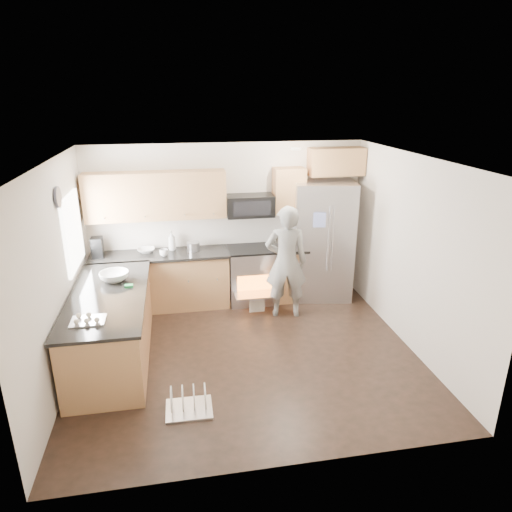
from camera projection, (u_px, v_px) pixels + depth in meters
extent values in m
plane|color=black|center=(247.00, 354.00, 6.17)|extent=(4.50, 4.50, 0.00)
cube|color=beige|center=(227.00, 222.00, 7.58)|extent=(4.50, 0.04, 2.60)
cube|color=beige|center=(283.00, 347.00, 3.88)|extent=(4.50, 0.04, 2.60)
cube|color=beige|center=(57.00, 277.00, 5.35)|extent=(0.04, 4.00, 2.60)
cube|color=beige|center=(412.00, 254.00, 6.10)|extent=(0.04, 4.00, 2.60)
cube|color=white|center=(245.00, 160.00, 5.29)|extent=(4.50, 4.00, 0.04)
cube|color=white|center=(73.00, 232.00, 6.20)|extent=(0.04, 1.00, 1.00)
cylinder|color=beige|center=(296.00, 149.00, 6.46)|extent=(0.14, 0.14, 0.02)
cylinder|color=#474754|center=(58.00, 197.00, 5.49)|extent=(0.03, 0.26, 0.26)
cube|color=#A66D42|center=(162.00, 282.00, 7.41)|extent=(2.15, 0.60, 0.87)
cube|color=black|center=(160.00, 255.00, 7.24)|extent=(2.19, 0.64, 0.04)
cube|color=#A66D42|center=(289.00, 273.00, 7.76)|extent=(0.50, 0.60, 0.87)
cube|color=black|center=(290.00, 247.00, 7.59)|extent=(0.54, 0.64, 0.04)
cube|color=#A66D42|center=(156.00, 196.00, 7.06)|extent=(2.16, 0.33, 0.74)
cube|color=#A66D42|center=(289.00, 191.00, 7.41)|extent=(0.50, 0.33, 0.74)
cube|color=#A66D42|center=(336.00, 162.00, 7.39)|extent=(0.90, 0.33, 0.44)
imported|color=silver|center=(146.00, 250.00, 7.29)|extent=(0.27, 0.27, 0.07)
imported|color=white|center=(172.00, 241.00, 7.36)|extent=(0.12, 0.12, 0.31)
imported|color=white|center=(164.00, 253.00, 7.12)|extent=(0.14, 0.14, 0.11)
cylinder|color=#B7B7BC|center=(193.00, 246.00, 7.36)|extent=(0.21, 0.21, 0.14)
cube|color=black|center=(97.00, 247.00, 7.03)|extent=(0.17, 0.21, 0.32)
cylinder|color=#B7B7BC|center=(284.00, 242.00, 7.68)|extent=(0.09, 0.09, 0.07)
cube|color=#A66D42|center=(112.00, 328.00, 5.96)|extent=(0.90, 2.30, 0.87)
cube|color=black|center=(108.00, 295.00, 5.80)|extent=(0.96, 2.36, 0.04)
imported|color=white|center=(114.00, 276.00, 6.19)|extent=(0.39, 0.39, 0.12)
cube|color=green|center=(129.00, 286.00, 5.99)|extent=(0.10, 0.07, 0.03)
cube|color=#B7B7BC|center=(88.00, 318.00, 5.08)|extent=(0.37, 0.29, 0.08)
cube|color=#B7B7BC|center=(251.00, 275.00, 7.63)|extent=(0.76, 0.62, 0.90)
cube|color=black|center=(251.00, 249.00, 7.47)|extent=(0.76, 0.60, 0.03)
cube|color=orange|center=(255.00, 286.00, 7.35)|extent=(0.56, 0.02, 0.34)
cube|color=#B7B7BC|center=(256.00, 295.00, 7.23)|extent=(0.70, 0.34, 0.03)
cube|color=white|center=(257.00, 304.00, 7.23)|extent=(0.24, 0.03, 0.28)
cube|color=black|center=(250.00, 206.00, 7.35)|extent=(0.76, 0.40, 0.34)
cube|color=#B7B7BC|center=(322.00, 240.00, 7.67)|extent=(1.09, 0.91, 1.99)
cylinder|color=#B7B7BC|center=(328.00, 239.00, 7.26)|extent=(0.03, 0.03, 1.08)
cylinder|color=#B7B7BC|center=(332.00, 239.00, 7.27)|extent=(0.03, 0.03, 1.08)
cube|color=#FF93CE|center=(342.00, 251.00, 7.37)|extent=(0.26, 0.05, 0.32)
cube|color=#92A1EA|center=(320.00, 220.00, 7.12)|extent=(0.19, 0.04, 0.24)
imported|color=gray|center=(286.00, 262.00, 6.98)|extent=(0.71, 0.52, 1.78)
cube|color=#B7B7BC|center=(189.00, 409.00, 5.07)|extent=(0.52, 0.42, 0.03)
cylinder|color=white|center=(171.00, 399.00, 4.99)|extent=(0.02, 0.29, 0.29)
cylinder|color=white|center=(183.00, 398.00, 5.01)|extent=(0.02, 0.29, 0.29)
cylinder|color=white|center=(194.00, 397.00, 5.03)|extent=(0.02, 0.29, 0.29)
cylinder|color=white|center=(205.00, 396.00, 5.05)|extent=(0.02, 0.29, 0.29)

